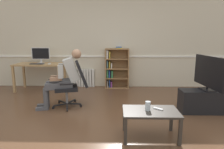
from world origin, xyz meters
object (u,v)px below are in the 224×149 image
Objects in this scene: computer_mouse at (50,64)px; tv_stand at (206,101)px; keyboard at (37,64)px; imac_monitor at (41,54)px; person_seated at (64,77)px; bookshelf at (115,68)px; drinking_glass at (148,106)px; computer_desk at (40,67)px; coffee_table at (151,114)px; office_chair at (73,82)px; spare_remote at (158,109)px; tv_screen at (209,73)px; radiator at (82,78)px.

computer_mouse reaches higher than tv_stand.
imac_monitor is at bearing 79.07° from keyboard.
person_seated is (0.73, -1.24, -0.12)m from computer_mouse.
keyboard is at bearing -168.54° from bookshelf.
computer_desk is at bearing 134.92° from drinking_glass.
tv_stand is (1.81, -1.89, -0.36)m from bookshelf.
coffee_table is at bearing -47.10° from computer_mouse.
keyboard is at bearing 159.85° from tv_stand.
drinking_glass is at bearing -43.27° from keyboard.
keyboard is 4.25m from tv_stand.
coffee_table is (2.66, -2.63, -0.29)m from computer_desk.
bookshelf is (1.80, 0.41, -0.19)m from computer_mouse.
drinking_glass is (1.38, -1.31, -0.04)m from office_chair.
computer_desk reaches higher than tv_stand.
spare_remote is at bearing -45.10° from computer_mouse.
tv_screen reaches higher than office_chair.
radiator is 4.88× the size of spare_remote.
person_seated reaches higher than computer_mouse.
spare_remote is at bearing -139.70° from tv_stand.
computer_mouse is at bearing 3.32° from keyboard.
radiator is (1.11, 0.39, -0.38)m from computer_desk.
radiator is 3.49m from tv_screen.
person_seated is 9.17× the size of drinking_glass.
bookshelf reaches higher than spare_remote.
imac_monitor is 4.33m from tv_stand.
coffee_table is at bearing -11.13° from drinking_glass.
computer_desk reaches higher than radiator.
person_seated reaches higher than bookshelf.
coffee_table is at bearing 123.83° from tv_screen.
drinking_glass is at bearing -63.53° from radiator.
computer_mouse is (0.32, -0.12, 0.12)m from computer_desk.
tv_screen is 1.71m from coffee_table.
computer_mouse is at bearing 62.66° from tv_screen.
drinking_glass reaches higher than coffee_table.
computer_desk is 0.18m from keyboard.
computer_mouse reaches higher than drinking_glass.
person_seated is at bearing 80.20° from tv_screen.
computer_mouse is 0.10× the size of tv_stand.
person_seated reaches higher than spare_remote.
imac_monitor is at bearing 75.39° from computer_desk.
office_chair is at bearing 136.61° from drinking_glass.
radiator is at bearing 174.61° from bookshelf.
radiator is (-1.01, 0.10, -0.31)m from bookshelf.
imac_monitor is at bearing 86.11° from spare_remote.
tv_screen is (2.88, -0.23, 0.15)m from person_seated.
coffee_table is (-1.28, -1.04, 0.14)m from tv_stand.
tv_screen is (2.82, -1.98, 0.53)m from radiator.
radiator is (1.09, 0.31, -0.74)m from imac_monitor.
computer_desk reaches higher than drinking_glass.
tv_screen is at bearing -35.07° from radiator.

